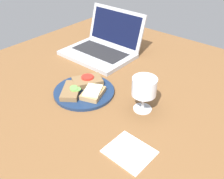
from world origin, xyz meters
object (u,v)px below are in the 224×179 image
object	(u,v)px
sandwich_with_cheese	(93,92)
napkin	(130,152)
plate	(84,92)
sandwich_with_cucumber	(71,91)
laptop	(102,47)
sandwich_with_tomato	(87,81)
wine_glass	(144,88)

from	to	relation	value
sandwich_with_cheese	napkin	world-z (taller)	sandwich_with_cheese
plate	sandwich_with_cucumber	world-z (taller)	sandwich_with_cucumber
laptop	napkin	bearing A→B (deg)	-41.29
laptop	sandwich_with_tomato	bearing A→B (deg)	-59.66
napkin	sandwich_with_cheese	bearing A→B (deg)	154.46
sandwich_with_cheese	sandwich_with_cucumber	xyz separation A→B (cm)	(-7.35, -4.11, -0.20)
sandwich_with_cheese	wine_glass	xyz separation A→B (cm)	(18.13, 6.24, 6.62)
sandwich_with_cucumber	wine_glass	world-z (taller)	wine_glass
laptop	napkin	xyz separation A→B (cm)	(49.19, -43.20, -3.42)
plate	sandwich_with_tomato	world-z (taller)	sandwich_with_tomato
sandwich_with_tomato	wine_glass	bearing A→B (deg)	4.07
plate	laptop	distance (cm)	35.35
sandwich_with_tomato	sandwich_with_cucumber	xyz separation A→B (cm)	(0.01, -8.53, -0.26)
wine_glass	laptop	bearing A→B (deg)	149.23
plate	wine_glass	size ratio (longest dim) A/B	1.83
sandwich_with_cheese	wine_glass	bearing A→B (deg)	18.99
sandwich_with_tomato	laptop	world-z (taller)	laptop
sandwich_with_cheese	napkin	distance (cm)	29.52
sandwich_with_cheese	laptop	xyz separation A→B (cm)	(-22.63, 30.50, 1.22)
plate	sandwich_with_tomato	xyz separation A→B (cm)	(-2.45, 4.36, 1.87)
plate	sandwich_with_cheese	bearing A→B (deg)	-0.80
sandwich_with_cheese	napkin	size ratio (longest dim) A/B	0.85
wine_glass	napkin	world-z (taller)	wine_glass
plate	wine_glass	world-z (taller)	wine_glass
plate	sandwich_with_cucumber	bearing A→B (deg)	-120.25
wine_glass	laptop	xyz separation A→B (cm)	(-40.76, 24.27, -5.40)
plate	sandwich_with_cucumber	size ratio (longest dim) A/B	1.76
sandwich_with_tomato	laptop	size ratio (longest dim) A/B	0.41
sandwich_with_cheese	sandwich_with_cucumber	distance (cm)	8.43
wine_glass	laptop	distance (cm)	47.74
plate	wine_glass	distance (cm)	25.30
sandwich_with_tomato	laptop	bearing A→B (deg)	120.34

